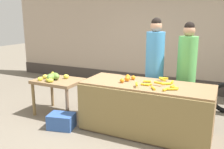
{
  "coord_description": "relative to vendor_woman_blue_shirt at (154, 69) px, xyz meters",
  "views": [
    {
      "loc": [
        1.64,
        -3.72,
        1.92
      ],
      "look_at": [
        -0.21,
        0.15,
        0.9
      ],
      "focal_mm": 39.14,
      "sensor_mm": 36.0,
      "label": 1
    }
  ],
  "objects": [
    {
      "name": "produce_sack",
      "position": [
        -1.04,
        0.13,
        -0.67
      ],
      "size": [
        0.32,
        0.38,
        0.59
      ],
      "primitive_type": "ellipsoid",
      "rotation": [
        0.0,
        0.0,
        1.62
      ],
      "color": "tan",
      "rests_on": "ground"
    },
    {
      "name": "vendor_woman_green_shirt",
      "position": [
        0.57,
        0.09,
        -0.04
      ],
      "size": [
        0.34,
        0.34,
        1.83
      ],
      "color": "#33333D",
      "rests_on": "ground"
    },
    {
      "name": "fruit_stall_counter",
      "position": [
        0.07,
        -0.68,
        -0.54
      ],
      "size": [
        2.13,
        0.85,
        0.85
      ],
      "color": "olive",
      "rests_on": "ground"
    },
    {
      "name": "market_wall_back",
      "position": [
        -0.43,
        2.04,
        0.8
      ],
      "size": [
        9.47,
        0.23,
        3.59
      ],
      "color": "tan",
      "rests_on": "ground"
    },
    {
      "name": "orange_pile",
      "position": [
        -0.29,
        -0.61,
        -0.08
      ],
      "size": [
        0.19,
        0.36,
        0.09
      ],
      "color": "orange",
      "rests_on": "fruit_stall_counter"
    },
    {
      "name": "side_table_wooden",
      "position": [
        -1.74,
        -0.66,
        -0.35
      ],
      "size": [
        0.91,
        0.66,
        0.71
      ],
      "color": "olive",
      "rests_on": "ground"
    },
    {
      "name": "ground_plane",
      "position": [
        -0.43,
        -0.66,
        -0.96
      ],
      "size": [
        24.0,
        24.0,
        0.0
      ],
      "primitive_type": "plane",
      "color": "#756B5B"
    },
    {
      "name": "vendor_woman_blue_shirt",
      "position": [
        0.0,
        0.0,
        0.0
      ],
      "size": [
        0.34,
        0.34,
        1.9
      ],
      "color": "#33333D",
      "rests_on": "ground"
    },
    {
      "name": "banana_bunch_pile",
      "position": [
        0.29,
        -0.7,
        -0.09
      ],
      "size": [
        0.66,
        0.65,
        0.07
      ],
      "color": "gold",
      "rests_on": "fruit_stall_counter"
    },
    {
      "name": "mango_papaya_pile",
      "position": [
        -1.82,
        -0.74,
        -0.19
      ],
      "size": [
        0.52,
        0.56,
        0.14
      ],
      "color": "yellow",
      "rests_on": "side_table_wooden"
    },
    {
      "name": "produce_crate",
      "position": [
        -1.3,
        -1.18,
        -0.83
      ],
      "size": [
        0.5,
        0.41,
        0.26
      ],
      "primitive_type": "cube",
      "rotation": [
        0.0,
        0.0,
        0.23
      ],
      "color": "#3359A5",
      "rests_on": "ground"
    }
  ]
}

